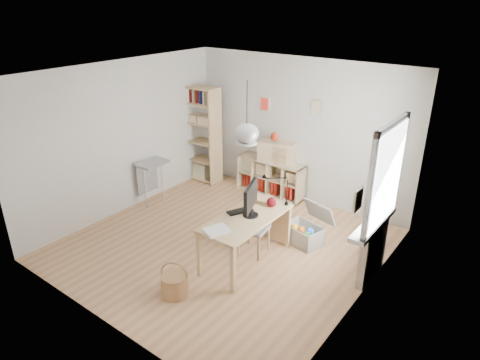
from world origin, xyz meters
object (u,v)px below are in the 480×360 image
Objects in this scene: storage_chest at (306,230)px; monitor at (251,198)px; drawer_chest at (277,152)px; tall_bookshelf at (201,130)px; desk at (246,222)px; cube_shelf at (271,179)px; chair at (255,224)px.

storage_chest is 1.34m from monitor.
monitor is 0.78× the size of drawer_chest.
drawer_chest is at bearing 92.35° from monitor.
tall_bookshelf is 3.62× the size of monitor.
drawer_chest reaches higher than desk.
storage_chest is (1.47, -1.20, -0.10)m from cube_shelf.
desk is 0.38m from monitor.
monitor is (0.08, -0.25, 0.57)m from chair.
drawer_chest is (-0.82, 1.88, 0.46)m from chair.
chair is at bearing 99.35° from desk.
storage_chest is at bearing 45.85° from monitor.
chair reaches higher than desk.
storage_chest is (0.45, 1.03, -0.46)m from desk.
cube_shelf is at bearing 109.03° from chair.
monitor reaches higher than chair.
drawer_chest is at bearing 153.27° from storage_chest.
tall_bookshelf is (-1.56, -0.28, 0.79)m from cube_shelf.
drawer_chest is at bearing 7.96° from tall_bookshelf.
tall_bookshelf is at bearing 139.33° from chair.
chair is 0.91m from storage_chest.
drawer_chest reaches higher than storage_chest.
tall_bookshelf is at bearing 123.61° from monitor.
drawer_chest reaches higher than cube_shelf.
drawer_chest is (-1.32, 1.16, 0.72)m from storage_chest.
desk is 2.48m from cube_shelf.
tall_bookshelf is 2.84× the size of drawer_chest.
monitor reaches higher than cube_shelf.
chair is at bearing -32.86° from tall_bookshelf.
tall_bookshelf is at bearing -169.81° from cube_shelf.
monitor is 2.31m from drawer_chest.
chair is at bearing 87.88° from monitor.
cube_shelf is 1.91m from storage_chest.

